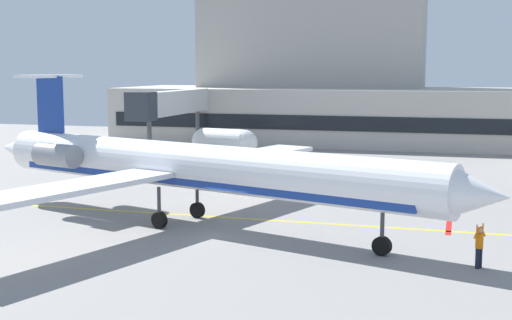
{
  "coord_description": "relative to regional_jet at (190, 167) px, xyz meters",
  "views": [
    {
      "loc": [
        11.51,
        -34.45,
        8.71
      ],
      "look_at": [
        -0.67,
        7.3,
        3.0
      ],
      "focal_mm": 49.21,
      "sensor_mm": 36.0,
      "label": 1
    }
  ],
  "objects": [
    {
      "name": "regional_jet",
      "position": [
        0.0,
        0.0,
        0.0
      ],
      "size": [
        33.02,
        27.33,
        8.29
      ],
      "color": "white",
      "rests_on": "ground"
    },
    {
      "name": "baggage_tug",
      "position": [
        6.55,
        17.62,
        -2.41
      ],
      "size": [
        3.2,
        3.59,
        1.9
      ],
      "color": "silver",
      "rests_on": "ground"
    },
    {
      "name": "safety_cone_alpha",
      "position": [
        -2.59,
        1.65,
        -3.03
      ],
      "size": [
        0.47,
        0.47,
        0.55
      ],
      "color": "orange",
      "rests_on": "ground"
    },
    {
      "name": "jet_bridge_east",
      "position": [
        -13.75,
        29.38,
        1.88
      ],
      "size": [
        2.4,
        16.86,
        6.55
      ],
      "color": "silver",
      "rests_on": "ground"
    },
    {
      "name": "pushback_tractor",
      "position": [
        -12.14,
        15.88,
        -2.26
      ],
      "size": [
        3.26,
        3.11,
        2.34
      ],
      "color": "#E5B20C",
      "rests_on": "ground"
    },
    {
      "name": "terminal_building",
      "position": [
        0.21,
        47.94,
        3.24
      ],
      "size": [
        56.21,
        17.59,
        17.79
      ],
      "color": "#B7B2A8",
      "rests_on": "ground"
    },
    {
      "name": "fuel_tank",
      "position": [
        -7.59,
        28.1,
        -1.68
      ],
      "size": [
        6.86,
        3.28,
        2.9
      ],
      "color": "white",
      "rests_on": "ground"
    },
    {
      "name": "safety_cone_bravo",
      "position": [
        6.71,
        9.76,
        -3.03
      ],
      "size": [
        0.47,
        0.47,
        0.55
      ],
      "color": "orange",
      "rests_on": "ground"
    },
    {
      "name": "ground",
      "position": [
        2.79,
        -1.48,
        -3.33
      ],
      "size": [
        120.0,
        120.0,
        0.11
      ],
      "color": "gray"
    },
    {
      "name": "marshaller",
      "position": [
        15.31,
        -4.55,
        -2.27
      ],
      "size": [
        0.56,
        0.72,
        1.98
      ],
      "color": "#191E33",
      "rests_on": "ground"
    }
  ]
}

